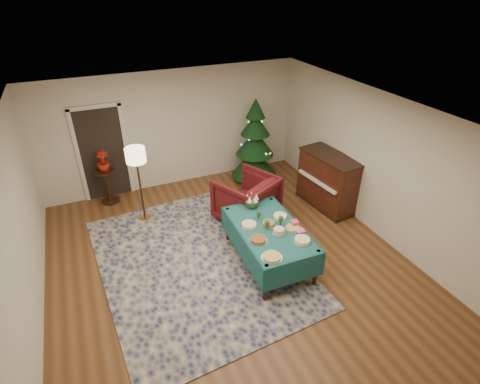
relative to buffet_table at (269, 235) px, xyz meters
name	(u,v)px	position (x,y,z in m)	size (l,w,h in m)	color
room_shell	(232,205)	(-0.66, 0.01, 0.77)	(7.00, 7.00, 7.00)	#593319
doorway	(103,152)	(-2.26, 3.50, 0.52)	(1.08, 0.04, 2.16)	black
rug	(197,260)	(-1.16, 0.50, -0.57)	(3.20, 4.20, 0.02)	#131947
buffet_table	(269,235)	(0.00, 0.00, 0.00)	(1.13, 1.88, 0.72)	black
platter_0	(272,257)	(-0.32, -0.70, 0.16)	(0.33, 0.33, 0.04)	silver
platter_1	(302,240)	(0.31, -0.55, 0.17)	(0.29, 0.29, 0.06)	silver
platter_2	(258,239)	(-0.32, -0.23, 0.17)	(0.31, 0.31, 0.05)	silver
platter_3	(279,231)	(0.07, -0.20, 0.19)	(0.21, 0.21, 0.10)	silver
platter_4	(293,228)	(0.35, -0.18, 0.16)	(0.28, 0.28, 0.04)	silver
platter_5	(249,225)	(-0.29, 0.19, 0.17)	(0.30, 0.30, 0.05)	silver
platter_6	(268,224)	(0.02, 0.07, 0.18)	(0.25, 0.25, 0.07)	silver
platter_7	(280,216)	(0.33, 0.22, 0.16)	(0.28, 0.28, 0.04)	silver
goblet_0	(259,215)	(-0.05, 0.30, 0.23)	(0.08, 0.08, 0.17)	#2D471E
goblet_1	(281,221)	(0.22, 0.00, 0.23)	(0.08, 0.08, 0.17)	#2D471E
goblet_2	(267,225)	(-0.06, -0.02, 0.23)	(0.08, 0.08, 0.17)	#2D471E
napkin_stack	(300,231)	(0.42, -0.30, 0.16)	(0.14, 0.14, 0.04)	#EF42A4
gift_box	(295,223)	(0.43, -0.11, 0.19)	(0.11, 0.11, 0.10)	#D93C70
centerpiece	(252,201)	(0.01, 0.72, 0.27)	(0.26, 0.26, 0.30)	#1E4C1E
armchair	(246,197)	(0.19, 1.36, -0.03)	(1.05, 0.99, 1.08)	#4C1012
floor_lamp	(136,160)	(-1.74, 2.24, 0.78)	(0.39, 0.39, 1.60)	#A57F3F
side_table	(108,187)	(-2.31, 3.21, -0.20)	(0.43, 0.43, 0.77)	black
potted_plant	(104,166)	(-2.31, 3.21, 0.33)	(0.26, 0.46, 0.26)	#A41B0B
christmas_tree	(255,144)	(1.13, 2.91, 0.34)	(1.34, 1.34, 2.03)	black
piano	(328,182)	(2.02, 1.15, 0.01)	(0.79, 1.45, 1.20)	black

